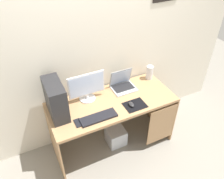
% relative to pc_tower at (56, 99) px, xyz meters
% --- Properties ---
extents(ground_plane, '(8.00, 8.00, 0.00)m').
position_rel_pc_tower_xyz_m(ground_plane, '(0.65, -0.07, -0.97)').
color(ground_plane, gray).
extents(wall_back, '(4.00, 0.05, 2.60)m').
position_rel_pc_tower_xyz_m(wall_back, '(0.65, 0.30, 0.33)').
color(wall_back, beige).
rests_on(wall_back, ground_plane).
extents(desk, '(1.55, 0.67, 0.76)m').
position_rel_pc_tower_xyz_m(desk, '(0.66, -0.08, -0.36)').
color(desk, '#A37A51').
rests_on(desk, ground_plane).
extents(pc_tower, '(0.18, 0.41, 0.42)m').
position_rel_pc_tower_xyz_m(pc_tower, '(0.00, 0.00, 0.00)').
color(pc_tower, '#232326').
rests_on(pc_tower, desk).
extents(monitor, '(0.45, 0.20, 0.36)m').
position_rel_pc_tower_xyz_m(monitor, '(0.39, 0.10, -0.03)').
color(monitor, silver).
rests_on(monitor, desk).
extents(laptop, '(0.31, 0.25, 0.25)m').
position_rel_pc_tower_xyz_m(laptop, '(0.89, 0.12, -0.16)').
color(laptop, '#9EA3A8').
rests_on(laptop, desk).
extents(speaker, '(0.09, 0.09, 0.19)m').
position_rel_pc_tower_xyz_m(speaker, '(1.32, 0.14, -0.11)').
color(speaker, silver).
rests_on(speaker, desk).
extents(keyboard, '(0.42, 0.14, 0.02)m').
position_rel_pc_tower_xyz_m(keyboard, '(0.38, -0.27, -0.20)').
color(keyboard, black).
rests_on(keyboard, desk).
extents(mousepad, '(0.26, 0.20, 0.00)m').
position_rel_pc_tower_xyz_m(mousepad, '(0.86, -0.26, -0.21)').
color(mousepad, black).
rests_on(mousepad, desk).
extents(mouse_left, '(0.06, 0.10, 0.03)m').
position_rel_pc_tower_xyz_m(mouse_left, '(0.81, -0.25, -0.19)').
color(mouse_left, '#232326').
rests_on(mouse_left, mousepad).
extents(cell_phone, '(0.07, 0.13, 0.01)m').
position_rel_pc_tower_xyz_m(cell_phone, '(0.15, -0.24, -0.21)').
color(cell_phone, black).
rests_on(cell_phone, desk).
extents(subwoofer, '(0.24, 0.24, 0.24)m').
position_rel_pc_tower_xyz_m(subwoofer, '(0.69, -0.10, -0.85)').
color(subwoofer, '#B7BCC6').
rests_on(subwoofer, ground_plane).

